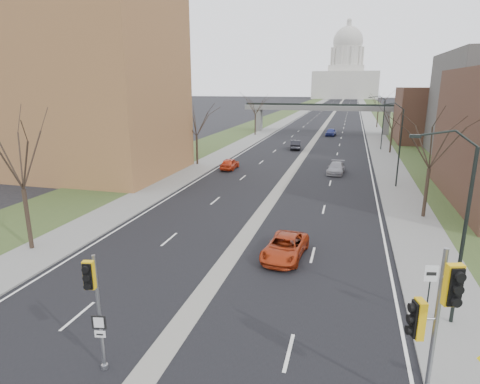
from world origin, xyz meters
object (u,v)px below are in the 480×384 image
at_px(speed_limit_sign, 430,283).
at_px(car_right_mid, 336,168).
at_px(car_left_near, 230,164).
at_px(car_right_near, 285,247).
at_px(signal_pole_median, 94,295).
at_px(signal_pole_right, 435,313).
at_px(car_left_far, 296,145).
at_px(car_right_far, 331,132).

bearing_deg(speed_limit_sign, car_right_mid, 87.33).
bearing_deg(car_left_near, car_right_near, 113.95).
xyz_separation_m(speed_limit_sign, car_right_near, (-7.35, 5.50, -1.33)).
distance_m(signal_pole_median, car_right_mid, 39.15).
relative_size(signal_pole_right, car_left_far, 1.24).
relative_size(signal_pole_right, car_right_mid, 1.25).
bearing_deg(car_right_near, signal_pole_median, -106.81).
bearing_deg(signal_pole_median, car_right_near, 56.87).
height_order(signal_pole_median, car_right_near, signal_pole_median).
distance_m(speed_limit_sign, car_right_mid, 32.09).
height_order(signal_pole_right, car_left_far, signal_pole_right).
bearing_deg(signal_pole_right, car_left_far, 84.57).
bearing_deg(car_left_far, car_right_near, 89.79).
height_order(car_left_far, car_right_far, car_right_far).
bearing_deg(signal_pole_right, car_right_near, 101.93).
height_order(speed_limit_sign, car_right_far, speed_limit_sign).
distance_m(signal_pole_right, speed_limit_sign, 6.15).
bearing_deg(car_left_near, car_right_mid, -175.96).
bearing_deg(signal_pole_median, car_right_mid, 68.48).
height_order(signal_pole_median, car_left_far, signal_pole_median).
bearing_deg(car_left_near, signal_pole_right, 115.62).
bearing_deg(car_right_far, car_left_near, -101.00).
xyz_separation_m(signal_pole_median, car_right_far, (4.37, 76.31, -2.49)).
bearing_deg(signal_pole_right, speed_limit_sign, 62.69).
distance_m(signal_pole_right, car_right_far, 75.67).
xyz_separation_m(signal_pole_median, car_left_far, (-0.37, 56.05, -2.51)).
height_order(speed_limit_sign, car_left_near, speed_limit_sign).
height_order(car_left_far, car_right_mid, car_left_far).
bearing_deg(speed_limit_sign, car_right_near, 131.01).
xyz_separation_m(signal_pole_right, car_right_near, (-6.34, 11.28, -3.15)).
distance_m(car_right_near, car_right_far, 64.01).
relative_size(car_left_near, car_right_far, 0.90).
xyz_separation_m(signal_pole_right, speed_limit_sign, (1.01, 5.78, -1.82)).
relative_size(car_left_near, car_right_near, 0.85).
relative_size(signal_pole_median, car_left_near, 1.13).
bearing_deg(signal_pole_right, car_right_far, 77.86).
height_order(signal_pole_right, speed_limit_sign, signal_pole_right).
relative_size(signal_pole_right, car_left_near, 1.40).
distance_m(car_right_near, car_right_mid, 26.21).
bearing_deg(car_left_far, car_left_near, 65.19).
height_order(car_left_near, car_right_mid, car_left_near).
distance_m(car_left_far, car_right_mid, 19.10).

